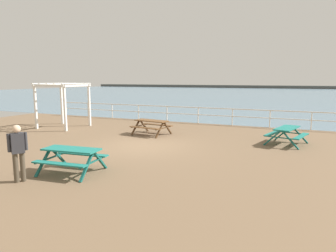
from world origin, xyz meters
The scene contains 9 objects.
ground_plane centered at (0.00, 0.00, -0.10)m, with size 30.00×24.00×0.20m, color brown.
sea_band centered at (0.00, 52.75, 0.00)m, with size 142.00×90.00×0.01m, color slate.
distant_shoreline centered at (0.00, 95.75, 0.00)m, with size 142.00×6.00×1.80m, color #4C4C47.
seaward_railing centered at (0.00, 7.75, 0.76)m, with size 23.07×0.07×1.08m.
picnic_table_near_left centered at (5.81, 2.97, 0.58)m, with size 1.87×2.09×0.80m.
picnic_table_near_right centered at (-0.14, -4.31, 0.58)m, with size 1.96×1.71×0.80m.
picnic_table_mid_centre centered at (-0.91, 2.66, 0.58)m, with size 1.99×1.76×0.80m.
visitor centered at (-0.90, -5.62, 0.95)m, with size 0.37×0.46×1.66m.
lattice_pergola centered at (-6.99, 2.71, 2.00)m, with size 2.50×2.62×2.70m.
Camera 1 is at (6.42, -11.53, 2.93)m, focal length 32.41 mm.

